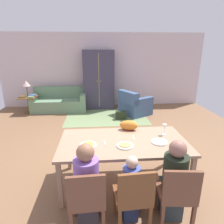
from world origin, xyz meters
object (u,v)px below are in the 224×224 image
Objects in this scene: plate_near_woman at (159,142)px; cat at (129,125)px; armoire at (99,80)px; book_lower at (34,96)px; person_man at (87,187)px; couch at (60,102)px; book_upper at (32,95)px; table_lamp at (26,84)px; armchair at (134,105)px; wine_glass at (165,127)px; dining_chair_man at (87,198)px; handbag at (121,115)px; plate_near_man at (88,145)px; side_table at (29,102)px; dining_chair_woman at (177,193)px; person_woman at (173,182)px; person_child at (130,190)px; dining_chair_child at (134,196)px; plate_near_child at (125,146)px; dining_table at (123,144)px.

plate_near_woman is 0.78× the size of cat.
book_lower is at bearing -167.96° from armoire.
couch is at bearing 103.55° from person_man.
plate_near_woman is at bearing -52.58° from book_upper.
armchair is at bearing -6.80° from table_lamp.
armchair is (0.14, 3.37, -0.57)m from wine_glass.
dining_chair_man reaches higher than armchair.
book_lower is 3.05m from handbag.
side_table is at bearing 118.19° from plate_near_man.
armoire is (-0.84, 5.33, 0.56)m from dining_chair_woman.
armchair is at bearing 69.23° from plate_near_man.
plate_near_man is 1.14× the size of book_lower.
plate_near_man is 1.26m from person_woman.
dining_chair_child is at bearing -87.61° from person_child.
plate_near_child reaches higher than book_upper.
plate_near_child is at bearing -6.33° from plate_near_man.
plate_near_child reaches higher than handbag.
dining_table is at bearing -85.98° from armoire.
plate_near_woman is at bearing 36.29° from dining_chair_man.
person_man is 0.58m from dining_chair_child.
person_woman is (1.09, -0.00, 0.00)m from person_man.
dining_chair_woman is (0.53, -0.71, -0.28)m from plate_near_child.
plate_near_man is 4.66m from side_table.
plate_near_child is at bearing -88.59° from cat.
plate_near_woman is 0.23× the size of person_woman.
dining_chair_woman is (0.53, 0.00, 0.00)m from dining_chair_child.
plate_near_child is at bearing -96.08° from handbag.
person_woman reaches higher than handbag.
table_lamp is at bearing 173.20° from armchair.
plate_near_man is 0.13× the size of couch.
side_table is (-2.73, 3.97, -0.32)m from dining_table.
dining_chair_man is at bearing -107.36° from armchair.
dining_chair_man reaches higher than book_lower.
book_upper is (-2.05, 4.12, -0.15)m from plate_near_man.
person_man is at bearing -92.55° from armoire.
book_lower is 1.00× the size of book_upper.
cat is at bearing -94.25° from handbag.
cat is (0.15, 0.61, 0.08)m from plate_near_child.
book_upper is (0.14, 0.02, 0.24)m from side_table.
cat is 0.59× the size of table_lamp.
person_woman is at bearing 85.95° from dining_chair_woman.
person_man is at bearing 179.99° from person_woman.
dining_chair_man is at bearing -65.69° from side_table.
wine_glass reaches higher than plate_near_woman.
book_upper is at bearing 9.27° from side_table.
side_table is at bearing 173.20° from armchair.
wine_glass is 0.21× the size of dining_chair_woman.
cat is 0.17× the size of couch.
book_upper is at bearing -164.67° from couch.
cat reaches higher than dining_chair_woman.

